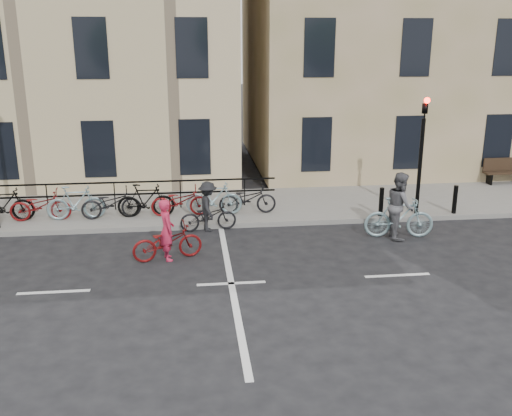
{
  "coord_description": "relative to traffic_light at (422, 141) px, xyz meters",
  "views": [
    {
      "loc": [
        -0.86,
        -12.16,
        5.47
      ],
      "look_at": [
        0.86,
        2.38,
        1.1
      ],
      "focal_mm": 40.0,
      "sensor_mm": 36.0,
      "label": 1
    }
  ],
  "objects": [
    {
      "name": "building_east",
      "position": [
        2.8,
        8.66,
        3.7
      ],
      "size": [
        14.0,
        10.0,
        12.0
      ],
      "primitive_type": "cube",
      "color": "#95855A",
      "rests_on": "sidewalk"
    },
    {
      "name": "parked_bikes",
      "position": [
        -9.5,
        0.7,
        -1.81
      ],
      "size": [
        10.4,
        1.23,
        1.05
      ],
      "color": "black",
      "rests_on": "sidewalk"
    },
    {
      "name": "bench",
      "position": [
        4.8,
        3.39,
        -1.78
      ],
      "size": [
        1.6,
        0.41,
        0.97
      ],
      "color": "black",
      "rests_on": "sidewalk"
    },
    {
      "name": "ground",
      "position": [
        -6.2,
        -4.34,
        -2.45
      ],
      "size": [
        120.0,
        120.0,
        0.0
      ],
      "primitive_type": "plane",
      "color": "black",
      "rests_on": "ground"
    },
    {
      "name": "cyclist_pink",
      "position": [
        -7.7,
        -2.62,
        -1.9
      ],
      "size": [
        1.89,
        1.04,
        1.6
      ],
      "rotation": [
        0.0,
        0.0,
        1.81
      ],
      "color": "#650D0E",
      "rests_on": "ground"
    },
    {
      "name": "sidewalk",
      "position": [
        -10.2,
        1.66,
        -2.38
      ],
      "size": [
        46.0,
        4.0,
        0.15
      ],
      "primitive_type": "cube",
      "color": "slate",
      "rests_on": "ground"
    },
    {
      "name": "cyclist_grey",
      "position": [
        -1.21,
        -1.68,
        -1.68
      ],
      "size": [
        2.02,
        1.01,
        1.9
      ],
      "rotation": [
        0.0,
        0.0,
        1.44
      ],
      "color": "#7C9CA3",
      "rests_on": "ground"
    },
    {
      "name": "cyclist_dark",
      "position": [
        -6.58,
        -0.44,
        -1.87
      ],
      "size": [
        1.73,
        1.02,
        1.48
      ],
      "rotation": [
        0.0,
        0.0,
        1.69
      ],
      "color": "black",
      "rests_on": "ground"
    },
    {
      "name": "traffic_light",
      "position": [
        0.0,
        0.0,
        0.0
      ],
      "size": [
        0.18,
        0.3,
        3.9
      ],
      "color": "black",
      "rests_on": "sidewalk"
    },
    {
      "name": "bollard_west",
      "position": [
        1.2,
        -0.09,
        -1.85
      ],
      "size": [
        0.14,
        0.14,
        0.9
      ],
      "primitive_type": "cylinder",
      "color": "black",
      "rests_on": "sidewalk"
    },
    {
      "name": "bollard_east",
      "position": [
        -1.2,
        -0.09,
        -1.85
      ],
      "size": [
        0.14,
        0.14,
        0.9
      ],
      "primitive_type": "cylinder",
      "color": "black",
      "rests_on": "sidewalk"
    }
  ]
}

